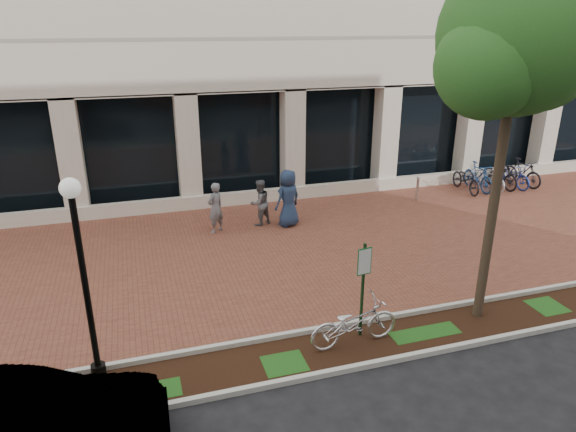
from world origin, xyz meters
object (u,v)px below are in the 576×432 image
object	(u,v)px
locked_bicycle	(354,323)
bollard	(417,188)
street_tree	(519,46)
parking_sign	(363,278)
pedestrian_mid	(260,203)
pedestrian_right	(288,198)
bike_rack_cluster	(494,176)
pedestrian_left	(215,208)
lamppost	(83,272)

from	to	relation	value
locked_bicycle	bollard	world-z (taller)	locked_bicycle
street_tree	bollard	xyz separation A→B (m)	(2.93, 7.83, -5.58)
parking_sign	street_tree	xyz separation A→B (m)	(3.07, -0.02, 4.65)
locked_bicycle	pedestrian_mid	world-z (taller)	pedestrian_mid
locked_bicycle	pedestrian_right	distance (m)	7.08
pedestrian_mid	bollard	xyz separation A→B (m)	(6.47, 0.68, -0.29)
street_tree	pedestrian_mid	bearing A→B (deg)	116.35
pedestrian_right	bike_rack_cluster	bearing A→B (deg)	164.71
pedestrian_left	bike_rack_cluster	size ratio (longest dim) A/B	0.47
lamppost	bollard	world-z (taller)	lamppost
street_tree	pedestrian_mid	distance (m)	9.58
lamppost	bike_rack_cluster	size ratio (longest dim) A/B	1.13
bike_rack_cluster	street_tree	bearing A→B (deg)	-130.97
lamppost	street_tree	xyz separation A→B (m)	(8.56, -0.20, 3.78)
parking_sign	bike_rack_cluster	world-z (taller)	parking_sign
pedestrian_mid	bike_rack_cluster	size ratio (longest dim) A/B	0.44
lamppost	pedestrian_mid	size ratio (longest dim) A/B	2.55
lamppost	street_tree	distance (m)	9.36
street_tree	lamppost	bearing A→B (deg)	178.63
locked_bicycle	bollard	distance (m)	10.23
parking_sign	lamppost	world-z (taller)	lamppost
lamppost	pedestrian_right	size ratio (longest dim) A/B	2.07
pedestrian_right	pedestrian_left	bearing A→B (deg)	-27.78
pedestrian_mid	bike_rack_cluster	bearing A→B (deg)	160.65
lamppost	street_tree	bearing A→B (deg)	-1.37
parking_sign	pedestrian_mid	world-z (taller)	parking_sign
street_tree	locked_bicycle	world-z (taller)	street_tree
pedestrian_right	locked_bicycle	bearing A→B (deg)	60.05
locked_bicycle	bike_rack_cluster	xyz separation A→B (m)	(10.15, 8.51, 0.02)
locked_bicycle	pedestrian_right	bearing A→B (deg)	-9.58
parking_sign	lamppost	size ratio (longest dim) A/B	0.55
bollard	locked_bicycle	bearing A→B (deg)	-127.92
lamppost	locked_bicycle	xyz separation A→B (m)	(5.20, -0.44, -1.78)
pedestrian_right	bike_rack_cluster	world-z (taller)	pedestrian_right
lamppost	pedestrian_left	bearing A→B (deg)	62.76
lamppost	street_tree	world-z (taller)	street_tree
bike_rack_cluster	locked_bicycle	bearing A→B (deg)	-141.61
locked_bicycle	pedestrian_left	bearing A→B (deg)	9.73
lamppost	bollard	bearing A→B (deg)	33.59
street_tree	pedestrian_left	distance (m)	10.08
bike_rack_cluster	parking_sign	bearing A→B (deg)	-141.65
parking_sign	locked_bicycle	distance (m)	0.98
parking_sign	lamppost	distance (m)	5.56
street_tree	locked_bicycle	xyz separation A→B (m)	(-3.36, -0.24, -5.56)
pedestrian_right	bike_rack_cluster	size ratio (longest dim) A/B	0.54
pedestrian_mid	pedestrian_right	xyz separation A→B (m)	(0.90, -0.36, 0.18)
locked_bicycle	bike_rack_cluster	world-z (taller)	bike_rack_cluster
locked_bicycle	pedestrian_right	size ratio (longest dim) A/B	1.02
lamppost	street_tree	size ratio (longest dim) A/B	0.52
pedestrian_mid	lamppost	bearing A→B (deg)	28.72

